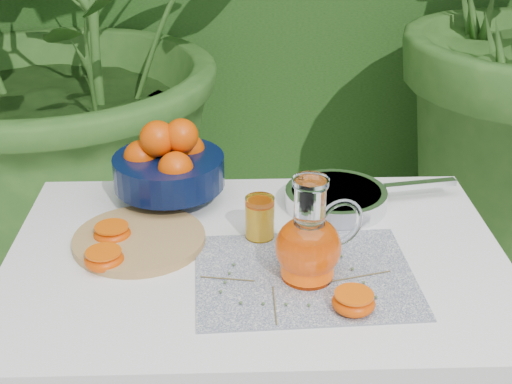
{
  "coord_description": "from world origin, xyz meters",
  "views": [
    {
      "loc": [
        -0.18,
        -1.3,
        1.5
      ],
      "look_at": [
        -0.14,
        -0.06,
        0.88
      ],
      "focal_mm": 50.0,
      "sensor_mm": 36.0,
      "label": 1
    }
  ],
  "objects_px": {
    "juice_pitcher": "(310,244)",
    "saute_pan": "(338,197)",
    "white_table": "(256,288)",
    "cutting_board": "(139,240)",
    "fruit_bowl": "(168,164)"
  },
  "relations": [
    {
      "from": "cutting_board",
      "to": "juice_pitcher",
      "type": "relative_size",
      "value": 1.33
    },
    {
      "from": "cutting_board",
      "to": "fruit_bowl",
      "type": "bearing_deg",
      "value": 75.9
    },
    {
      "from": "juice_pitcher",
      "to": "saute_pan",
      "type": "relative_size",
      "value": 0.49
    },
    {
      "from": "white_table",
      "to": "fruit_bowl",
      "type": "distance_m",
      "value": 0.36
    },
    {
      "from": "saute_pan",
      "to": "fruit_bowl",
      "type": "bearing_deg",
      "value": 173.02
    },
    {
      "from": "white_table",
      "to": "fruit_bowl",
      "type": "relative_size",
      "value": 3.12
    },
    {
      "from": "white_table",
      "to": "juice_pitcher",
      "type": "bearing_deg",
      "value": -42.26
    },
    {
      "from": "white_table",
      "to": "cutting_board",
      "type": "distance_m",
      "value": 0.26
    },
    {
      "from": "white_table",
      "to": "saute_pan",
      "type": "height_order",
      "value": "saute_pan"
    },
    {
      "from": "cutting_board",
      "to": "juice_pitcher",
      "type": "bearing_deg",
      "value": -22.47
    },
    {
      "from": "white_table",
      "to": "saute_pan",
      "type": "distance_m",
      "value": 0.29
    },
    {
      "from": "fruit_bowl",
      "to": "white_table",
      "type": "bearing_deg",
      "value": -52.3
    },
    {
      "from": "juice_pitcher",
      "to": "white_table",
      "type": "bearing_deg",
      "value": 137.74
    },
    {
      "from": "fruit_bowl",
      "to": "saute_pan",
      "type": "distance_m",
      "value": 0.39
    },
    {
      "from": "white_table",
      "to": "fruit_bowl",
      "type": "bearing_deg",
      "value": 127.7
    }
  ]
}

